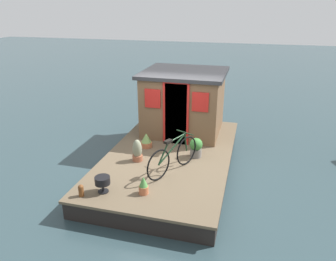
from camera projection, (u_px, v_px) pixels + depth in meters
The scene contains 10 objects.
ground_plane at pixel (170, 168), 8.55m from camera, with size 60.00×60.00×0.00m, color #2D4247.
houseboat_deck at pixel (170, 160), 8.47m from camera, with size 5.46×3.14×0.47m.
houseboat_cabin at pixel (184, 102), 9.49m from camera, with size 2.19×2.37×1.84m.
bicycle at pixel (173, 156), 7.29m from camera, with size 1.54×0.81×0.87m.
potted_plant_geranium at pixel (144, 186), 6.51m from camera, with size 0.20×0.20×0.40m.
potted_plant_basil at pixel (146, 140), 8.64m from camera, with size 0.31×0.31×0.40m.
potted_plant_sage at pixel (196, 147), 8.07m from camera, with size 0.33×0.33×0.50m.
potted_plant_ivy at pixel (137, 151), 7.87m from camera, with size 0.25×0.25×0.56m.
charcoal_grill at pixel (102, 181), 6.54m from camera, with size 0.32×0.32×0.35m.
mooring_bollard at pixel (81, 190), 6.44m from camera, with size 0.11×0.11×0.26m.
Camera 1 is at (-7.33, -1.92, 4.11)m, focal length 34.14 mm.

